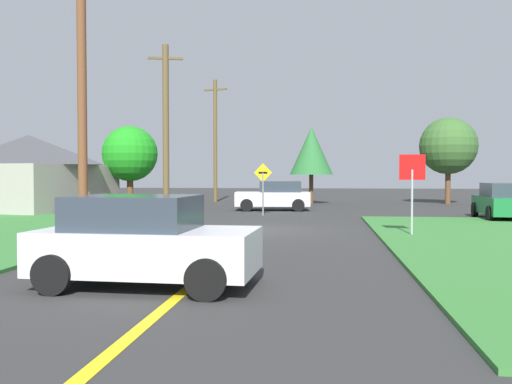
# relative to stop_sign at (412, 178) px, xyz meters

# --- Properties ---
(ground_plane) EXTENTS (120.00, 120.00, 0.00)m
(ground_plane) POSITION_rel_stop_sign_xyz_m (-5.15, 1.55, -1.87)
(ground_plane) COLOR #2E2E2E
(lane_stripe_center) EXTENTS (0.20, 14.00, 0.01)m
(lane_stripe_center) POSITION_rel_stop_sign_xyz_m (-5.15, -6.45, -1.87)
(lane_stripe_center) COLOR yellow
(lane_stripe_center) RESTS_ON ground
(stop_sign) EXTENTS (0.80, 0.17, 2.63)m
(stop_sign) POSITION_rel_stop_sign_xyz_m (0.00, 0.00, 0.00)
(stop_sign) COLOR #9EA0A8
(stop_sign) RESTS_ON ground
(car_on_crossroad) EXTENTS (2.29, 4.47, 1.62)m
(car_on_crossroad) POSITION_rel_stop_sign_xyz_m (5.12, 7.38, -1.07)
(car_on_crossroad) COLOR #196B33
(car_on_crossroad) RESTS_ON ground
(car_approaching_junction) EXTENTS (4.24, 2.38, 1.62)m
(car_approaching_junction) POSITION_rel_stop_sign_xyz_m (-5.51, 12.42, -1.07)
(car_approaching_junction) COLOR silver
(car_approaching_junction) RESTS_ON ground
(car_behind_on_main_road) EXTENTS (3.92, 2.24, 1.62)m
(car_behind_on_main_road) POSITION_rel_stop_sign_xyz_m (-5.98, -8.60, -1.07)
(car_behind_on_main_road) COLOR silver
(car_behind_on_main_road) RESTS_ON ground
(utility_pole_near) EXTENTS (1.80, 0.38, 9.30)m
(utility_pole_near) POSITION_rel_stop_sign_xyz_m (-10.11, -1.98, 2.91)
(utility_pole_near) COLOR brown
(utility_pole_near) RESTS_ON ground
(utility_pole_mid) EXTENTS (1.77, 0.58, 8.67)m
(utility_pole_mid) POSITION_rel_stop_sign_xyz_m (-10.92, 9.81, 2.56)
(utility_pole_mid) COLOR brown
(utility_pole_mid) RESTS_ON ground
(utility_pole_far) EXTENTS (1.77, 0.59, 8.86)m
(utility_pole_far) POSITION_rel_stop_sign_xyz_m (-10.65, 21.59, 2.70)
(utility_pole_far) COLOR brown
(utility_pole_far) RESTS_ON ground
(direction_sign) EXTENTS (0.89, 0.21, 2.53)m
(direction_sign) POSITION_rel_stop_sign_xyz_m (-5.71, 8.47, -0.30)
(direction_sign) COLOR slate
(direction_sign) RESTS_ON ground
(oak_tree_left) EXTENTS (2.90, 2.90, 5.18)m
(oak_tree_left) POSITION_rel_stop_sign_xyz_m (-3.63, 19.28, 1.69)
(oak_tree_left) COLOR brown
(oak_tree_left) RESTS_ON ground
(pine_tree_center) EXTENTS (3.26, 3.26, 4.85)m
(pine_tree_center) POSITION_rel_stop_sign_xyz_m (-14.20, 13.52, 1.33)
(pine_tree_center) COLOR brown
(pine_tree_center) RESTS_ON ground
(oak_tree_right) EXTENTS (3.80, 3.80, 5.81)m
(oak_tree_right) POSITION_rel_stop_sign_xyz_m (5.49, 20.35, 2.02)
(oak_tree_right) COLOR brown
(oak_tree_right) RESTS_ON ground
(barn) EXTENTS (7.99, 8.62, 4.16)m
(barn) POSITION_rel_stop_sign_xyz_m (-18.90, 10.57, 0.21)
(barn) COLOR gray
(barn) RESTS_ON ground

